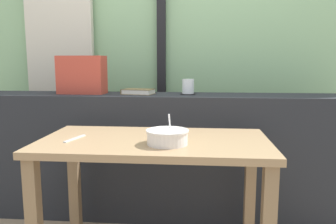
% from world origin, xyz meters
% --- Properties ---
extents(outdoor_backdrop, '(4.80, 0.08, 2.80)m').
position_xyz_m(outdoor_backdrop, '(0.00, 1.14, 1.40)').
color(outdoor_backdrop, '#8EBC89').
rests_on(outdoor_backdrop, ground).
extents(curtain_left_panel, '(0.56, 0.06, 2.50)m').
position_xyz_m(curtain_left_panel, '(-0.88, 1.04, 1.25)').
color(curtain_left_panel, beige).
rests_on(curtain_left_panel, ground).
extents(window_divider_post, '(0.07, 0.05, 2.60)m').
position_xyz_m(window_divider_post, '(-0.03, 1.07, 1.30)').
color(window_divider_post, black).
rests_on(window_divider_post, ground).
extents(dark_console_ledge, '(2.80, 0.36, 0.86)m').
position_xyz_m(dark_console_ledge, '(0.00, 0.55, 0.43)').
color(dark_console_ledge, '#23262B').
rests_on(dark_console_ledge, ground).
extents(breakfast_table, '(1.16, 0.62, 0.69)m').
position_xyz_m(breakfast_table, '(0.05, -0.05, 0.58)').
color(breakfast_table, '#826849').
rests_on(breakfast_table, ground).
extents(coaster_square, '(0.10, 0.10, 0.00)m').
position_xyz_m(coaster_square, '(0.21, 0.57, 0.86)').
color(coaster_square, black).
rests_on(coaster_square, dark_console_ledge).
extents(juice_glass, '(0.08, 0.08, 0.10)m').
position_xyz_m(juice_glass, '(0.21, 0.57, 0.91)').
color(juice_glass, white).
rests_on(juice_glass, coaster_square).
extents(closed_book, '(0.23, 0.17, 0.03)m').
position_xyz_m(closed_book, '(-0.14, 0.56, 0.88)').
color(closed_book, brown).
rests_on(closed_book, dark_console_ledge).
extents(throw_pillow, '(0.33, 0.16, 0.26)m').
position_xyz_m(throw_pillow, '(-0.53, 0.55, 0.99)').
color(throw_pillow, '#B74233').
rests_on(throw_pillow, dark_console_ledge).
extents(soup_bowl, '(0.20, 0.20, 0.15)m').
position_xyz_m(soup_bowl, '(0.13, -0.15, 0.73)').
color(soup_bowl, silver).
rests_on(soup_bowl, breakfast_table).
extents(fork_utensil, '(0.06, 0.17, 0.01)m').
position_xyz_m(fork_utensil, '(-0.35, -0.08, 0.69)').
color(fork_utensil, silver).
rests_on(fork_utensil, breakfast_table).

